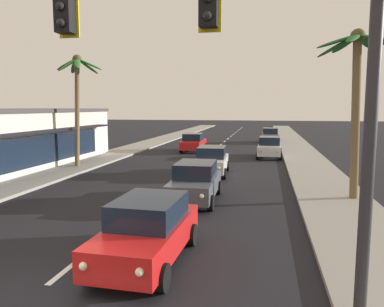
% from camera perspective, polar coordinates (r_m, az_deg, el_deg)
% --- Properties ---
extents(ground_plane, '(220.00, 220.00, 0.00)m').
position_cam_1_polar(ground_plane, '(8.97, -24.26, -20.24)').
color(ground_plane, black).
extents(sidewalk_right, '(3.20, 110.00, 0.14)m').
position_cam_1_polar(sidewalk_right, '(26.88, 17.56, -1.71)').
color(sidewalk_right, gray).
rests_on(sidewalk_right, ground).
extents(sidewalk_left, '(3.20, 110.00, 0.14)m').
position_cam_1_polar(sidewalk_left, '(29.54, -14.09, -0.83)').
color(sidewalk_left, gray).
rests_on(sidewalk_left, ground).
extents(lane_markings, '(4.28, 89.16, 0.01)m').
position_cam_1_polar(lane_markings, '(27.59, 2.03, -1.30)').
color(lane_markings, silver).
rests_on(lane_markings, ground).
extents(traffic_signal_mast, '(11.22, 0.41, 7.15)m').
position_cam_1_polar(traffic_signal_mast, '(7.17, -5.88, 17.14)').
color(traffic_signal_mast, '#2D2D33').
rests_on(traffic_signal_mast, ground).
extents(sedan_lead_at_stop_bar, '(2.05, 4.49, 1.68)m').
position_cam_1_polar(sedan_lead_at_stop_bar, '(9.95, -6.81, -11.56)').
color(sedan_lead_at_stop_bar, red).
rests_on(sedan_lead_at_stop_bar, ground).
extents(sedan_third_in_queue, '(2.01, 4.48, 1.68)m').
position_cam_1_polar(sedan_third_in_queue, '(16.06, 0.51, -4.31)').
color(sedan_third_in_queue, '#4C515B').
rests_on(sedan_third_in_queue, ground).
extents(sedan_fifth_in_queue, '(2.08, 4.50, 1.68)m').
position_cam_1_polar(sedan_fifth_in_queue, '(22.43, 3.02, -1.06)').
color(sedan_fifth_in_queue, silver).
rests_on(sedan_fifth_in_queue, ground).
extents(sedan_oncoming_far, '(1.99, 4.47, 1.68)m').
position_cam_1_polar(sedan_oncoming_far, '(34.00, 0.22, 1.73)').
color(sedan_oncoming_far, red).
rests_on(sedan_oncoming_far, ground).
extents(sedan_parked_nearest_kerb, '(2.04, 4.49, 1.68)m').
position_cam_1_polar(sedan_parked_nearest_kerb, '(30.66, 11.79, 1.00)').
color(sedan_parked_nearest_kerb, silver).
rests_on(sedan_parked_nearest_kerb, ground).
extents(sedan_parked_mid_kerb, '(1.98, 4.46, 1.68)m').
position_cam_1_polar(sedan_parked_mid_kerb, '(43.56, 11.89, 2.76)').
color(sedan_parked_mid_kerb, '#4C515B').
rests_on(sedan_parked_mid_kerb, ground).
extents(palm_left_third, '(3.27, 2.87, 7.41)m').
position_cam_1_polar(palm_left_third, '(25.69, -17.18, 9.72)').
color(palm_left_third, brown).
rests_on(palm_left_third, ground).
extents(palm_right_second, '(3.45, 3.31, 7.25)m').
position_cam_1_polar(palm_right_second, '(17.22, 23.80, 10.38)').
color(palm_right_second, brown).
rests_on(palm_right_second, ground).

